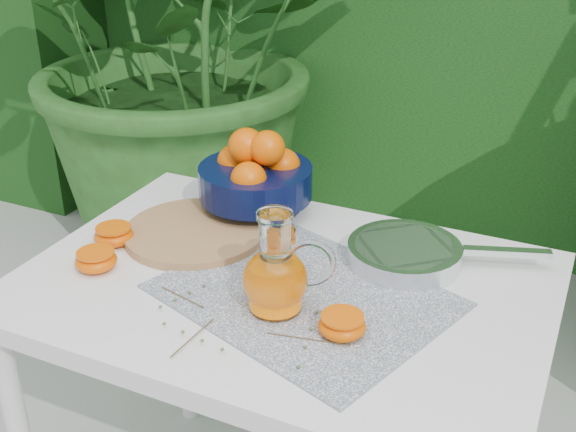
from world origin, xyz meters
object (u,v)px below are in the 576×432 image
at_px(white_table, 284,316).
at_px(cutting_board, 195,232).
at_px(fruit_bowl, 256,174).
at_px(juice_pitcher, 277,277).
at_px(saute_pan, 406,253).

relative_size(white_table, cutting_board, 3.29).
xyz_separation_m(white_table, fruit_bowl, (-0.18, 0.25, 0.17)).
bearing_deg(cutting_board, juice_pitcher, -32.52).
relative_size(juice_pitcher, saute_pan, 0.46).
bearing_deg(white_table, cutting_board, 161.68).
relative_size(white_table, juice_pitcher, 5.19).
height_order(fruit_bowl, juice_pitcher, fruit_bowl).
bearing_deg(juice_pitcher, fruit_bowl, 122.35).
distance_m(fruit_bowl, juice_pitcher, 0.41).
bearing_deg(fruit_bowl, saute_pan, -12.19).
bearing_deg(juice_pitcher, cutting_board, 147.48).
distance_m(juice_pitcher, saute_pan, 0.31).
xyz_separation_m(juice_pitcher, saute_pan, (0.16, 0.26, -0.05)).
height_order(fruit_bowl, saute_pan, fruit_bowl).
bearing_deg(juice_pitcher, saute_pan, 58.29).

